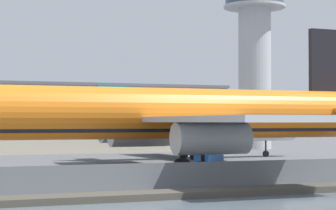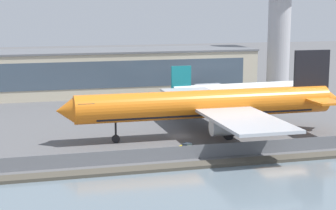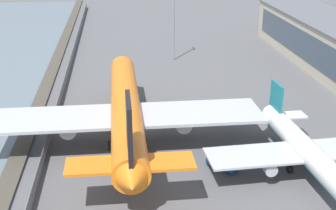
% 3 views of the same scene
% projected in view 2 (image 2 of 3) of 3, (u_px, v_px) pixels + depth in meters
% --- Properties ---
extents(ground_plane, '(500.00, 500.00, 0.00)m').
position_uv_depth(ground_plane, '(180.00, 136.00, 108.02)').
color(ground_plane, '#565659').
extents(shoreline_seawall, '(320.00, 3.00, 0.50)m').
position_uv_depth(shoreline_seawall, '(217.00, 164.00, 88.48)').
color(shoreline_seawall, '#474238').
rests_on(shoreline_seawall, ground).
extents(perimeter_fence, '(280.00, 0.10, 2.27)m').
position_uv_depth(perimeter_fence, '(208.00, 151.00, 92.61)').
color(perimeter_fence, slate).
rests_on(perimeter_fence, ground).
extents(cargo_jet_orange, '(56.06, 47.75, 16.32)m').
position_uv_depth(cargo_jet_orange, '(210.00, 105.00, 106.35)').
color(cargo_jet_orange, orange).
rests_on(cargo_jet_orange, ground).
extents(passenger_jet_white_teal, '(36.85, 31.53, 10.91)m').
position_uv_depth(passenger_jet_white_teal, '(234.00, 91.00, 136.85)').
color(passenger_jet_white_teal, white).
rests_on(passenger_jet_white_teal, ground).
extents(baggage_tug, '(3.15, 3.54, 1.80)m').
position_uv_depth(baggage_tug, '(189.00, 149.00, 94.95)').
color(baggage_tug, yellow).
rests_on(baggage_tug, ground).
extents(ops_van, '(5.26, 5.05, 2.48)m').
position_uv_depth(ops_van, '(237.00, 113.00, 124.45)').
color(ops_van, '#19519E').
rests_on(ops_van, ground).
extents(control_tower, '(13.48, 13.48, 38.03)m').
position_uv_depth(control_tower, '(280.00, 14.00, 167.97)').
color(control_tower, '#ADADB2').
rests_on(control_tower, ground).
extents(terminal_building, '(112.68, 18.85, 12.51)m').
position_uv_depth(terminal_building, '(57.00, 73.00, 155.10)').
color(terminal_building, '#BCB299').
rests_on(terminal_building, ground).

